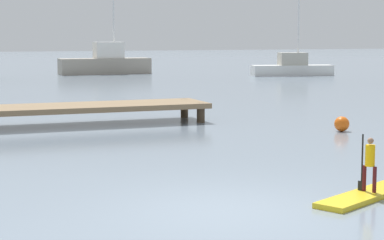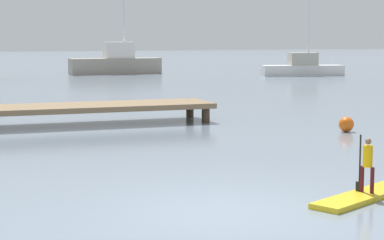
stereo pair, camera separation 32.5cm
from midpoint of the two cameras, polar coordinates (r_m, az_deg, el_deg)
The scene contains 7 objects.
ground_plane at distance 12.60m, azimuth 3.00°, elevation -7.13°, with size 240.00×240.00×0.00m, color gray.
paddleboard_near at distance 13.82m, azimuth 14.54°, elevation -5.87°, with size 2.91×1.82×0.10m.
paddler_child_solo at distance 13.70m, azimuth 14.56°, elevation -3.31°, with size 0.24×0.34×1.08m.
fishing_boat_green_midground at distance 53.67m, azimuth 9.06°, elevation 4.21°, with size 6.26×2.70×5.95m.
motor_boat_small_navy at distance 55.70m, azimuth -5.97°, elevation 4.62°, with size 7.08×1.88×6.51m.
floating_dock at distance 23.97m, azimuth -13.07°, elevation 0.82°, with size 12.88×2.25×0.69m.
mooring_buoy_mid at distance 22.88m, azimuth 12.72°, elevation -0.34°, with size 0.48×0.48×0.48m, color orange.
Camera 2 is at (-4.57, -11.33, 3.05)m, focal length 66.26 mm.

